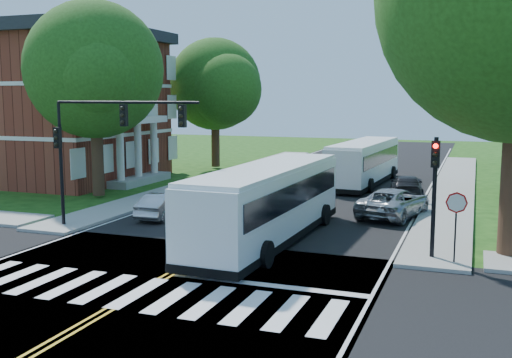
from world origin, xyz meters
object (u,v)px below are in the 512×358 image
at_px(suv, 394,203).
at_px(dark_sedan, 406,187).
at_px(signal_nw, 103,134).
at_px(bus_follow, 364,162).
at_px(signal_ne, 435,181).
at_px(bus_lead, 268,202).
at_px(hatchback, 164,205).

xyz_separation_m(suv, dark_sedan, (-0.05, 6.11, -0.06)).
xyz_separation_m(signal_nw, dark_sedan, (11.62, 13.86, -3.70)).
xyz_separation_m(signal_nw, bus_follow, (8.27, 18.50, -2.81)).
distance_m(signal_ne, dark_sedan, 14.24).
bearing_deg(signal_ne, bus_follow, 107.38).
xyz_separation_m(bus_lead, suv, (4.23, 7.01, -0.94)).
height_order(signal_nw, dark_sedan, signal_nw).
xyz_separation_m(signal_ne, bus_lead, (-6.62, 0.72, -1.29)).
height_order(bus_lead, dark_sedan, bus_lead).
bearing_deg(bus_follow, suv, 111.32).
relative_size(signal_ne, hatchback, 1.16).
bearing_deg(signal_ne, bus_lead, 173.78).
xyz_separation_m(bus_follow, dark_sedan, (3.36, -4.65, -0.89)).
relative_size(signal_nw, signal_ne, 1.62).
bearing_deg(dark_sedan, bus_follow, -61.93).
relative_size(signal_ne, bus_follow, 0.38).
height_order(bus_follow, dark_sedan, bus_follow).
bearing_deg(signal_ne, hatchback, 164.77).
relative_size(hatchback, dark_sedan, 0.83).
bearing_deg(hatchback, signal_ne, 163.29).
bearing_deg(signal_nw, hatchback, 74.70).
height_order(hatchback, suv, suv).
bearing_deg(bus_lead, signal_nw, 7.46).
bearing_deg(suv, signal_ne, 120.06).
bearing_deg(signal_nw, signal_ne, 0.05).
height_order(signal_ne, suv, signal_ne).
xyz_separation_m(bus_follow, hatchback, (-7.29, -14.93, -0.93)).
relative_size(hatchback, suv, 0.73).
distance_m(bus_lead, dark_sedan, 13.81).
bearing_deg(bus_lead, hatchback, -21.89).
bearing_deg(signal_nw, bus_lead, 5.63).
xyz_separation_m(hatchback, dark_sedan, (10.65, 10.29, 0.04)).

